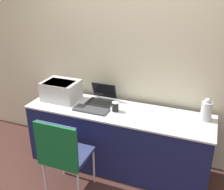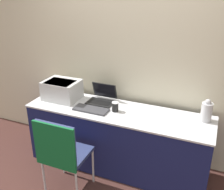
% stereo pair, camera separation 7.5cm
% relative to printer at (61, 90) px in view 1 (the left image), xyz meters
% --- Properties ---
extents(ground_plane, '(14.00, 14.00, 0.00)m').
position_rel_printer_xyz_m(ground_plane, '(0.80, -0.35, -0.93)').
color(ground_plane, '#472823').
extents(wall_back, '(8.00, 0.05, 2.60)m').
position_rel_printer_xyz_m(wall_back, '(0.80, 0.36, 0.37)').
color(wall_back, beige).
rests_on(wall_back, ground_plane).
extents(table, '(2.25, 0.63, 0.79)m').
position_rel_printer_xyz_m(table, '(0.80, -0.05, -0.53)').
color(table, '#191E51').
rests_on(table, ground_plane).
extents(printer, '(0.45, 0.35, 0.25)m').
position_rel_printer_xyz_m(printer, '(0.00, 0.00, 0.00)').
color(printer, silver).
rests_on(printer, table).
extents(laptop_left, '(0.33, 0.29, 0.23)m').
position_rel_printer_xyz_m(laptop_left, '(0.52, 0.12, -0.08)').
color(laptop_left, black).
rests_on(laptop_left, table).
extents(external_keyboard, '(0.42, 0.18, 0.02)m').
position_rel_printer_xyz_m(external_keyboard, '(0.50, -0.16, -0.12)').
color(external_keyboard, '#3D3D42').
rests_on(external_keyboard, table).
extents(coffee_cup, '(0.08, 0.08, 0.12)m').
position_rel_printer_xyz_m(coffee_cup, '(0.78, -0.06, -0.08)').
color(coffee_cup, black).
rests_on(coffee_cup, table).
extents(metal_pitcher, '(0.12, 0.12, 0.26)m').
position_rel_printer_xyz_m(metal_pitcher, '(1.79, 0.11, -0.02)').
color(metal_pitcher, silver).
rests_on(metal_pitcher, table).
extents(chair, '(0.47, 0.44, 0.96)m').
position_rel_printer_xyz_m(chair, '(0.46, -0.77, -0.32)').
color(chair, navy).
rests_on(chair, ground_plane).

